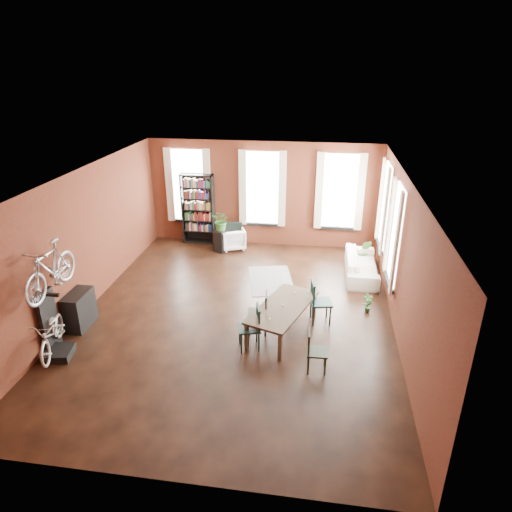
% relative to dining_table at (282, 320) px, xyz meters
% --- Properties ---
extents(room, '(9.00, 9.04, 3.22)m').
position_rel_dining_table_xyz_m(room, '(-0.87, 1.16, 1.81)').
color(room, black).
rests_on(room, ground).
extents(dining_table, '(1.47, 2.12, 0.66)m').
position_rel_dining_table_xyz_m(dining_table, '(0.00, 0.00, 0.00)').
color(dining_table, '#433728').
rests_on(dining_table, ground).
extents(dining_chair_a, '(0.53, 0.53, 0.93)m').
position_rel_dining_table_xyz_m(dining_chair_a, '(-0.61, -0.63, 0.14)').
color(dining_chair_a, '#183433').
rests_on(dining_chair_a, ground).
extents(dining_chair_b, '(0.46, 0.46, 0.92)m').
position_rel_dining_table_xyz_m(dining_chair_b, '(-0.53, -0.02, 0.13)').
color(dining_chair_b, black).
rests_on(dining_chair_b, ground).
extents(dining_chair_c, '(0.40, 0.40, 0.83)m').
position_rel_dining_table_xyz_m(dining_chair_c, '(0.76, -1.16, 0.09)').
color(dining_chair_c, '#1E2F1B').
rests_on(dining_chair_c, ground).
extents(dining_chair_d, '(0.53, 0.53, 0.98)m').
position_rel_dining_table_xyz_m(dining_chair_d, '(0.79, 0.60, 0.16)').
color(dining_chair_d, '#1B3D3A').
rests_on(dining_chair_d, ground).
extents(bookshelf, '(1.00, 0.32, 2.20)m').
position_rel_dining_table_xyz_m(bookshelf, '(-3.12, 4.85, 0.77)').
color(bookshelf, black).
rests_on(bookshelf, ground).
extents(white_armchair, '(0.88, 0.86, 0.71)m').
position_rel_dining_table_xyz_m(white_armchair, '(-1.96, 4.49, 0.03)').
color(white_armchair, white).
rests_on(white_armchair, ground).
extents(cream_sofa, '(0.61, 2.08, 0.81)m').
position_rel_dining_table_xyz_m(cream_sofa, '(1.83, 3.15, 0.08)').
color(cream_sofa, beige).
rests_on(cream_sofa, ground).
extents(striped_rug, '(1.46, 1.96, 0.01)m').
position_rel_dining_table_xyz_m(striped_rug, '(-0.53, 2.45, -0.32)').
color(striped_rug, black).
rests_on(striped_rug, ground).
extents(bike_trainer, '(0.63, 0.63, 0.16)m').
position_rel_dining_table_xyz_m(bike_trainer, '(-4.29, -1.49, -0.25)').
color(bike_trainer, black).
rests_on(bike_trainer, ground).
extents(bike_wall_rack, '(0.16, 0.60, 1.30)m').
position_rel_dining_table_xyz_m(bike_wall_rack, '(-4.52, -1.25, 0.32)').
color(bike_wall_rack, black).
rests_on(bike_wall_rack, ground).
extents(console_table, '(0.40, 0.80, 0.80)m').
position_rel_dining_table_xyz_m(console_table, '(-4.40, -0.35, 0.07)').
color(console_table, black).
rests_on(console_table, ground).
extents(plant_stand, '(0.43, 0.43, 0.66)m').
position_rel_dining_table_xyz_m(plant_stand, '(-2.27, 4.23, -0.00)').
color(plant_stand, black).
rests_on(plant_stand, ground).
extents(plant_by_sofa, '(0.49, 0.75, 0.31)m').
position_rel_dining_table_xyz_m(plant_by_sofa, '(1.96, 4.01, -0.17)').
color(plant_by_sofa, '#326327').
rests_on(plant_by_sofa, ground).
extents(plant_small, '(0.41, 0.52, 0.17)m').
position_rel_dining_table_xyz_m(plant_small, '(1.86, 1.16, -0.25)').
color(plant_small, '#275823').
rests_on(plant_small, ground).
extents(bicycle_floor, '(0.72, 0.89, 1.48)m').
position_rel_dining_table_xyz_m(bicycle_floor, '(-4.33, -1.51, 0.57)').
color(bicycle_floor, beige).
rests_on(bicycle_floor, bike_trainer).
extents(bicycle_hung, '(0.47, 1.00, 1.66)m').
position_rel_dining_table_xyz_m(bicycle_hung, '(-4.27, -1.25, 1.80)').
color(bicycle_hung, '#A5A8AD').
rests_on(bicycle_hung, bike_wall_rack).
extents(plant_on_stand, '(0.72, 0.76, 0.49)m').
position_rel_dining_table_xyz_m(plant_on_stand, '(-2.24, 4.24, 0.57)').
color(plant_on_stand, '#2D6127').
rests_on(plant_on_stand, plant_stand).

